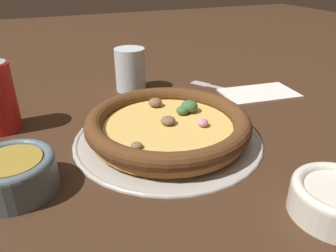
# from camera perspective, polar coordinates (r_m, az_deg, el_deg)

# --- Properties ---
(ground_plane) EXTENTS (3.00, 3.00, 0.00)m
(ground_plane) POSITION_cam_1_polar(r_m,az_deg,el_deg) (0.56, 0.00, -2.21)
(ground_plane) COLOR #3D2616
(pizza_tray) EXTENTS (0.32, 0.32, 0.01)m
(pizza_tray) POSITION_cam_1_polar(r_m,az_deg,el_deg) (0.56, 0.00, -1.86)
(pizza_tray) COLOR #B7B2A8
(pizza_tray) RESTS_ON ground_plane
(pizza) EXTENTS (0.28, 0.28, 0.04)m
(pizza) POSITION_cam_1_polar(r_m,az_deg,el_deg) (0.55, 0.02, 0.33)
(pizza) COLOR #A86B33
(pizza) RESTS_ON pizza_tray
(bowl_near) EXTENTS (0.11, 0.11, 0.05)m
(bowl_near) POSITION_cam_1_polar(r_m,az_deg,el_deg) (0.47, -25.26, -7.34)
(bowl_near) COLOR slate
(bowl_near) RESTS_ON ground_plane
(drinking_cup) EXTENTS (0.07, 0.07, 0.10)m
(drinking_cup) POSITION_cam_1_polar(r_m,az_deg,el_deg) (0.77, -6.59, 9.74)
(drinking_cup) COLOR silver
(drinking_cup) RESTS_ON ground_plane
(napkin) EXTENTS (0.18, 0.12, 0.01)m
(napkin) POSITION_cam_1_polar(r_m,az_deg,el_deg) (0.78, 15.59, 5.68)
(napkin) COLOR white
(napkin) RESTS_ON ground_plane
(fork) EXTENTS (0.10, 0.15, 0.00)m
(fork) POSITION_cam_1_polar(r_m,az_deg,el_deg) (0.80, 8.64, 6.72)
(fork) COLOR #B7B7BC
(fork) RESTS_ON ground_plane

